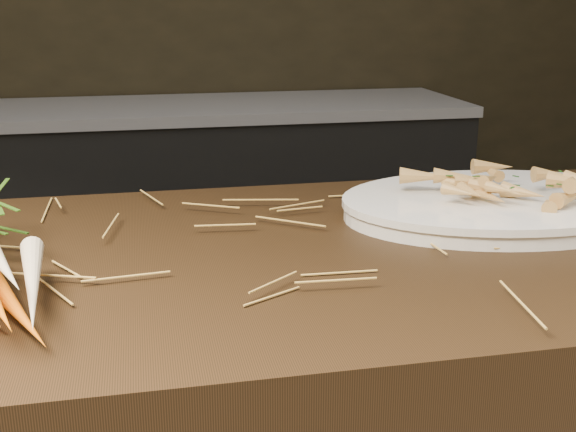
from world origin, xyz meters
name	(u,v)px	position (x,y,z in m)	size (l,w,h in m)	color
back_counter	(234,205)	(0.30, 2.18, 0.42)	(1.82, 0.62, 0.84)	black
straw_bedding	(192,248)	(0.00, 0.30, 0.91)	(1.40, 0.60, 0.02)	#AA7A31
serving_platter	(502,207)	(0.50, 0.38, 0.91)	(0.51, 0.34, 0.03)	white
roasted_veg_heap	(504,181)	(0.50, 0.38, 0.96)	(0.25, 0.18, 0.06)	#A47B3E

